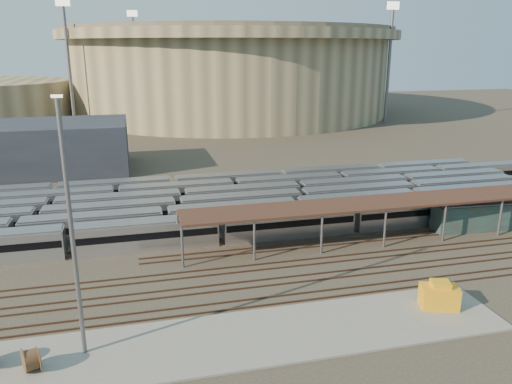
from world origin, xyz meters
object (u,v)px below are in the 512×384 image
(teal_boxcar, at_px, (488,216))
(yellow_equipment, at_px, (439,297))
(cable_reel_east, at_px, (31,360))
(yard_light_pole, at_px, (72,232))

(teal_boxcar, height_order, yellow_equipment, teal_boxcar)
(cable_reel_east, bearing_deg, yard_light_pole, 23.08)
(teal_boxcar, relative_size, cable_reel_east, 8.26)
(yard_light_pole, bearing_deg, cable_reel_east, -156.92)
(yard_light_pole, height_order, yellow_equipment, yard_light_pole)
(yard_light_pole, bearing_deg, teal_boxcar, 18.66)
(yellow_equipment, bearing_deg, yard_light_pole, -163.83)
(cable_reel_east, distance_m, yellow_equipment, 36.97)
(yellow_equipment, bearing_deg, cable_reel_east, -161.22)
(yard_light_pole, bearing_deg, yellow_equipment, -0.78)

